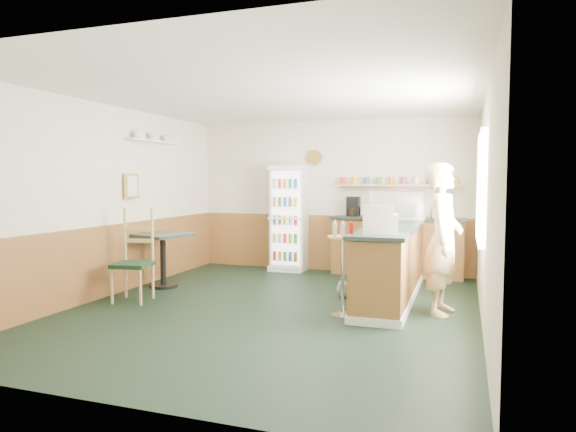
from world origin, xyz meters
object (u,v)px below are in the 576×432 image
at_px(display_case, 398,207).
at_px(cafe_chair, 137,252).
at_px(cafe_table, 163,249).
at_px(condiment_stand, 343,256).
at_px(shopkeeper, 443,239).
at_px(drinks_fridge, 289,218).
at_px(cash_register, 380,224).

xyz_separation_m(display_case, cafe_chair, (-3.28, -1.81, -0.58)).
xyz_separation_m(display_case, cafe_table, (-3.40, -0.98, -0.65)).
distance_m(condiment_stand, cafe_chair, 2.85).
distance_m(display_case, shopkeeper, 1.46).
distance_m(drinks_fridge, cafe_table, 2.47).
distance_m(drinks_fridge, shopkeeper, 3.60).
height_order(drinks_fridge, shopkeeper, drinks_fridge).
relative_size(shopkeeper, cafe_chair, 1.47).
relative_size(display_case, shopkeeper, 0.43).
relative_size(cash_register, shopkeeper, 0.23).
relative_size(display_case, cafe_chair, 0.63).
xyz_separation_m(display_case, shopkeeper, (0.70, -1.24, -0.31)).
bearing_deg(display_case, cafe_chair, -151.15).
distance_m(cash_register, shopkeeper, 0.84).
xyz_separation_m(cafe_table, cafe_chair, (0.12, -0.83, 0.07)).
distance_m(display_case, cafe_chair, 3.79).
xyz_separation_m(condiment_stand, cafe_table, (-2.97, 0.75, -0.15)).
relative_size(cash_register, condiment_stand, 0.37).
bearing_deg(drinks_fridge, condiment_stand, -59.59).
bearing_deg(condiment_stand, drinks_fridge, 120.41).
bearing_deg(display_case, condiment_stand, -103.89).
bearing_deg(condiment_stand, cash_register, 8.96).
distance_m(display_case, condiment_stand, 1.85).
xyz_separation_m(display_case, cash_register, (0.00, -1.66, -0.11)).
relative_size(cash_register, cafe_table, 0.45).
bearing_deg(drinks_fridge, display_case, -27.23).
bearing_deg(condiment_stand, cafe_table, 165.84).
bearing_deg(display_case, drinks_fridge, 152.77).
bearing_deg(cafe_table, cafe_chair, -81.65).
bearing_deg(cafe_table, cash_register, -11.35).
xyz_separation_m(drinks_fridge, condiment_stand, (1.64, -2.79, -0.22)).
bearing_deg(cafe_chair, drinks_fridge, 56.59).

